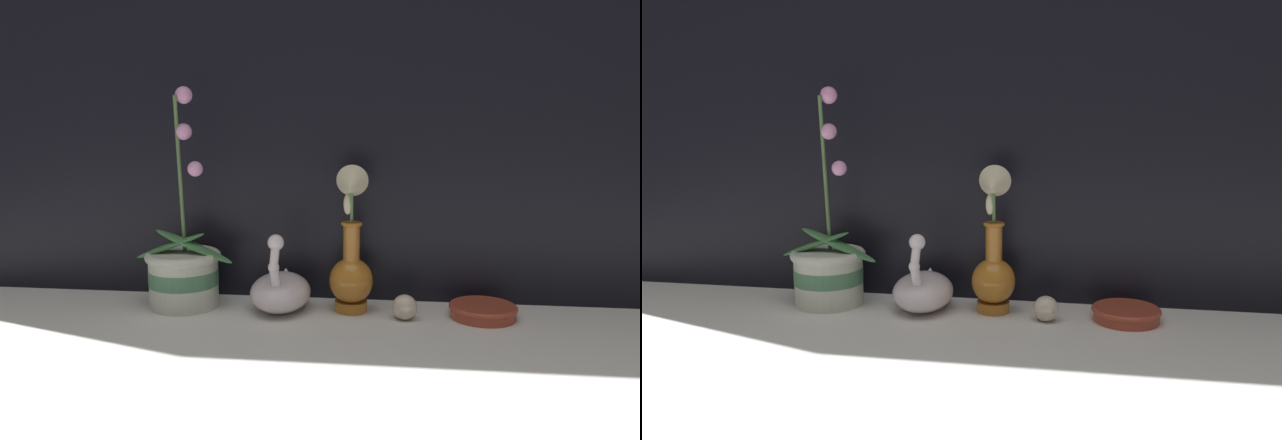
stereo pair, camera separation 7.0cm
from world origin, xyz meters
The scene contains 7 objects.
ground_plane centered at (0.00, 0.00, 0.00)m, with size 2.80×2.80×0.00m, color silver.
window_backdrop centered at (0.00, 0.23, 0.60)m, with size 2.80×0.03×1.20m.
orchid_potted_plant centered at (-0.33, 0.12, 0.08)m, with size 0.22×0.16×0.47m.
swan_figurine centered at (-0.11, 0.11, 0.05)m, with size 0.13×0.19×0.18m.
blue_vase centered at (0.04, 0.12, 0.12)m, with size 0.09×0.11×0.31m.
glass_sphere centered at (0.15, 0.08, 0.03)m, with size 0.05×0.05×0.05m.
amber_dish centered at (0.32, 0.11, 0.02)m, with size 0.14×0.14×0.03m.
Camera 1 is at (0.13, -1.16, 0.42)m, focal length 35.00 mm.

